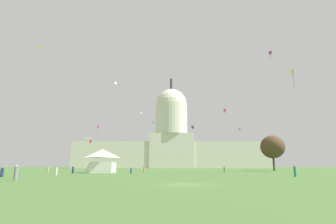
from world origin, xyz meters
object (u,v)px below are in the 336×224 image
Objects in this scene: kite_yellow_mid at (293,74)px; kite_cyan_mid at (154,122)px; person_orange_deep_crowd at (144,169)px; kite_orange_high at (199,39)px; person_olive_lawn_far_right at (224,170)px; kite_green_low at (165,133)px; person_navy_back_right at (73,170)px; kite_lime_low at (87,140)px; person_white_front_left at (56,171)px; kite_gold_mid at (38,50)px; kite_pink_low at (225,110)px; kite_turquoise_high at (116,83)px; person_denim_mid_center at (131,170)px; kite_violet_low at (106,128)px; kite_orange_mid at (240,129)px; capitol_building at (171,142)px; person_tan_near_tent at (48,170)px; person_grey_aisle_center at (16,173)px; person_navy_back_center at (2,172)px; tree_east_mid at (273,147)px; event_tent at (102,161)px; person_teal_front_right at (295,172)px; kite_red_low at (91,141)px; kite_magenta_low at (98,127)px; kite_white_mid at (141,113)px; kite_black_low at (193,127)px.

kite_yellow_mid is 100.11m from kite_cyan_mid.
kite_orange_high reaches higher than person_orange_deep_crowd.
kite_green_low reaches higher than person_olive_lawn_far_right.
kite_lime_low is at bearing 147.75° from person_navy_back_right.
kite_lime_low is (-5.18, 37.10, 9.27)m from person_white_front_left.
kite_green_low reaches higher than kite_lime_low.
kite_lime_low is 31.36m from kite_gold_mid.
kite_turquoise_high reaches higher than kite_pink_low.
person_denim_mid_center is 40.27m from kite_yellow_mid.
person_orange_deep_crowd is 0.59× the size of kite_violet_low.
kite_lime_low is (-19.97, 17.67, 9.20)m from person_orange_deep_crowd.
kite_orange_mid is 1.55× the size of kite_orange_high.
person_orange_deep_crowd is at bearing 84.06° from kite_green_low.
kite_gold_mid is at bearing -105.84° from capitol_building.
person_tan_near_tent is at bearing -31.50° from kite_orange_mid.
kite_orange_high is (42.94, 40.64, 54.47)m from person_tan_near_tent.
capitol_building reaches higher than kite_turquoise_high.
capitol_building reaches higher than person_grey_aisle_center.
kite_lime_low is (-40.50, 17.77, 9.29)m from person_olive_lawn_far_right.
capitol_building reaches higher than kite_pink_low.
person_navy_back_center is 47.30m from kite_lime_low.
kite_cyan_mid is at bearing -129.73° from person_denim_mid_center.
tree_east_mid is 77.96m from person_navy_back_center.
event_tent is 34.82m from kite_pink_low.
person_teal_front_right is at bearing 179.73° from person_grey_aisle_center.
tree_east_mid is 6.89× the size of person_navy_back_right.
kite_turquoise_high reaches higher than person_white_front_left.
person_olive_lawn_far_right is 64.82m from kite_red_low.
capitol_building is 93.89× the size of person_tan_near_tent.
kite_orange_high is 0.40× the size of kite_magenta_low.
kite_pink_low is at bearing -11.28° from kite_red_low.
kite_turquoise_high is (-23.03, 104.28, 51.14)m from person_denim_mid_center.
kite_white_mid reaches higher than person_navy_back_right.
kite_gold_mid is at bearing 53.71° from kite_green_low.
kite_gold_mid is at bearing -89.81° from person_tan_near_tent.
kite_white_mid is (-48.64, 56.62, 22.28)m from tree_east_mid.
kite_lime_low reaches higher than person_tan_near_tent.
capitol_building is at bearing -91.17° from kite_green_low.
kite_violet_low is 31.21m from kite_black_low.
kite_black_low is at bearing -110.56° from person_navy_back_center.
capitol_building is at bearing 54.39° from person_teal_front_right.
capitol_building reaches higher than person_navy_back_right.
person_navy_back_right is 54.59m from kite_red_low.
kite_orange_high is 56.97m from kite_magenta_low.
capitol_building is 120.19m from kite_lime_low.
kite_lime_low is at bearing -171.96° from kite_gold_mid.
person_olive_lawn_far_right is 1.04× the size of person_tan_near_tent.
capitol_building is 65.85× the size of kite_orange_mid.
kite_gold_mid is 32.76m from kite_magenta_low.
person_teal_front_right is 0.79× the size of kite_orange_mid.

